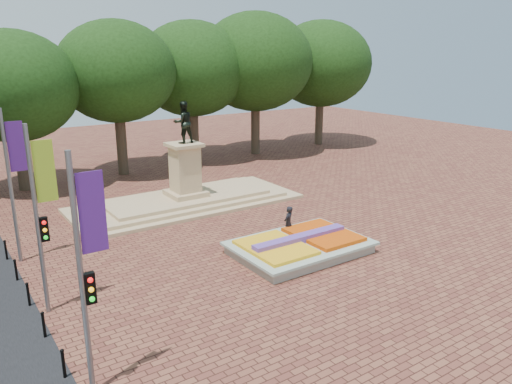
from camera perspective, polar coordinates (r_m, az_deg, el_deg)
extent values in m
plane|color=brown|center=(25.01, 0.32, -6.01)|extent=(90.00, 90.00, 0.00)
cube|color=gray|center=(24.01, 5.03, -6.47)|extent=(6.00, 4.00, 0.45)
cube|color=#AAB6A5|center=(23.90, 5.04, -5.86)|extent=(6.30, 4.30, 0.12)
cube|color=#CC5A0B|center=(24.74, 7.67, -4.84)|extent=(2.60, 3.40, 0.22)
cube|color=yellow|center=(23.03, 2.23, -6.36)|extent=(2.60, 3.40, 0.18)
cube|color=#52328B|center=(23.82, 5.06, -5.37)|extent=(5.20, 0.55, 0.38)
cube|color=tan|center=(31.51, -7.96, -1.25)|extent=(14.00, 6.00, 0.20)
cube|color=tan|center=(31.45, -7.97, -0.90)|extent=(12.00, 5.00, 0.20)
cube|color=tan|center=(31.40, -7.98, -0.55)|extent=(10.00, 4.00, 0.20)
cube|color=tan|center=(31.33, -8.00, -0.12)|extent=(2.20, 2.20, 0.30)
cube|color=tan|center=(30.93, -8.11, 2.64)|extent=(1.50, 1.50, 2.80)
cube|color=tan|center=(30.62, -8.22, 5.37)|extent=(1.90, 1.90, 0.20)
imported|color=black|center=(30.41, -8.32, 7.88)|extent=(1.22, 0.95, 2.50)
cylinder|color=#3A2C1F|center=(38.17, -25.83, 3.28)|extent=(0.80, 0.80, 4.00)
ellipsoid|color=black|center=(37.54, -26.71, 10.27)|extent=(8.80, 8.80, 7.48)
cylinder|color=#3A2C1F|center=(39.72, -15.85, 4.73)|extent=(0.80, 0.80, 4.00)
ellipsoid|color=black|center=(39.12, -16.38, 11.48)|extent=(8.80, 8.80, 7.48)
cylinder|color=#3A2C1F|center=(42.39, -6.84, 5.91)|extent=(0.80, 0.80, 4.00)
ellipsoid|color=black|center=(41.82, -7.06, 12.25)|extent=(8.80, 8.80, 7.48)
cylinder|color=#3A2C1F|center=(45.98, 0.96, 6.81)|extent=(0.80, 0.80, 4.00)
ellipsoid|color=black|center=(45.46, 0.99, 12.66)|extent=(8.80, 8.80, 7.48)
cylinder|color=#3A2C1F|center=(50.29, 7.55, 7.48)|extent=(0.80, 0.80, 4.00)
ellipsoid|color=black|center=(49.81, 7.75, 12.82)|extent=(8.80, 8.80, 7.48)
cylinder|color=slate|center=(14.21, -19.33, -9.45)|extent=(0.16, 0.16, 7.00)
cube|color=#4F1D79|center=(13.67, -18.21, -2.24)|extent=(0.70, 0.04, 2.20)
cylinder|color=slate|center=(19.25, -23.72, -3.19)|extent=(0.16, 0.16, 7.00)
cube|color=#A0BF26|center=(18.85, -23.00, 2.21)|extent=(0.70, 0.04, 2.20)
cylinder|color=slate|center=(24.49, -26.24, 0.44)|extent=(0.16, 0.16, 7.00)
cube|color=#4F1D79|center=(24.18, -25.71, 4.71)|extent=(0.70, 0.04, 2.20)
cube|color=black|center=(14.38, -18.44, -10.38)|extent=(0.28, 0.18, 0.90)
cube|color=black|center=(19.38, -23.05, -3.94)|extent=(0.28, 0.18, 0.90)
cylinder|color=black|center=(16.54, -21.13, -17.92)|extent=(0.10, 0.10, 0.90)
sphere|color=black|center=(16.29, -21.30, -16.54)|extent=(0.12, 0.12, 0.12)
cylinder|color=black|center=(18.75, -23.08, -13.87)|extent=(0.10, 0.10, 0.90)
sphere|color=black|center=(18.53, -23.24, -12.60)|extent=(0.12, 0.12, 0.12)
cylinder|color=black|center=(21.04, -24.56, -10.67)|extent=(0.10, 0.10, 0.90)
sphere|color=black|center=(20.85, -24.71, -9.52)|extent=(0.12, 0.12, 0.12)
cylinder|color=black|center=(23.41, -25.73, -8.11)|extent=(0.10, 0.10, 0.90)
sphere|color=black|center=(23.23, -25.87, -7.05)|extent=(0.12, 0.12, 0.12)
cylinder|color=black|center=(25.81, -26.67, -6.02)|extent=(0.10, 0.10, 0.90)
sphere|color=black|center=(25.65, -26.80, -5.04)|extent=(0.12, 0.12, 0.12)
imported|color=black|center=(25.40, 3.71, -3.55)|extent=(0.76, 0.66, 1.77)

